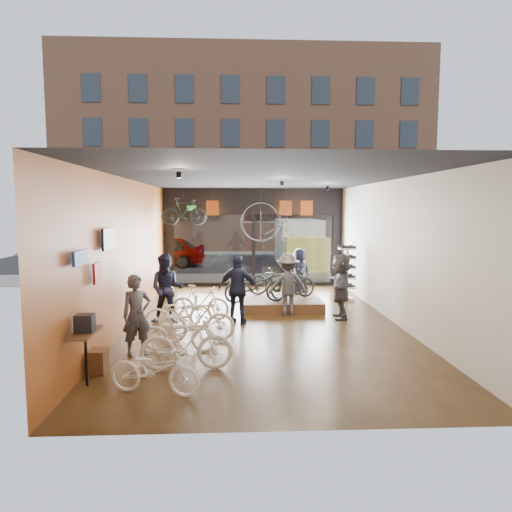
{
  "coord_description": "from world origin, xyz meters",
  "views": [
    {
      "loc": [
        -0.73,
        -11.93,
        3.04
      ],
      "look_at": [
        -0.11,
        1.4,
        1.64
      ],
      "focal_mm": 32.0,
      "sensor_mm": 36.0,
      "label": 1
    }
  ],
  "objects": [
    {
      "name": "exit_sign",
      "position": [
        -2.4,
        5.88,
        3.05
      ],
      "size": [
        0.35,
        0.06,
        0.18
      ],
      "primitive_type": "cube",
      "color": "#198C26",
      "rests_on": "storefront"
    },
    {
      "name": "opposite_building",
      "position": [
        0.0,
        21.5,
        7.0
      ],
      "size": [
        26.0,
        5.0,
        14.0
      ],
      "primitive_type": "cube",
      "color": "brown",
      "rests_on": "ground"
    },
    {
      "name": "hung_bike",
      "position": [
        -2.51,
        4.2,
        2.93
      ],
      "size": [
        1.64,
        0.77,
        0.95
      ],
      "primitive_type": "imported",
      "rotation": [
        0.0,
        0.0,
        1.78
      ],
      "color": "black",
      "rests_on": "ceiling"
    },
    {
      "name": "jersey_right",
      "position": [
        1.97,
        5.2,
        3.05
      ],
      "size": [
        0.45,
        0.03,
        0.55
      ],
      "primitive_type": "cube",
      "color": "#CC5919",
      "rests_on": "ceiling"
    },
    {
      "name": "sidewalk_far",
      "position": [
        0.0,
        19.0,
        0.06
      ],
      "size": [
        30.0,
        2.0,
        0.12
      ],
      "primitive_type": "cube",
      "color": "slate",
      "rests_on": "ground"
    },
    {
      "name": "display_bike_mid",
      "position": [
        1.03,
        1.69,
        0.77
      ],
      "size": [
        1.6,
        1.05,
        0.94
      ],
      "primitive_type": "imported",
      "rotation": [
        0.0,
        0.0,
        2.0
      ],
      "color": "black",
      "rests_on": "display_platform"
    },
    {
      "name": "display_bike_left",
      "position": [
        -0.13,
        1.17,
        0.79
      ],
      "size": [
        1.96,
        1.01,
        0.98
      ],
      "primitive_type": "imported",
      "rotation": [
        0.0,
        0.0,
        1.77
      ],
      "color": "black",
      "rests_on": "display_platform"
    },
    {
      "name": "street_car",
      "position": [
        -4.63,
        12.0,
        0.79
      ],
      "size": [
        4.66,
        1.87,
        1.59
      ],
      "primitive_type": "imported",
      "rotation": [
        0.0,
        0.0,
        -1.57
      ],
      "color": "gray",
      "rests_on": "street_road"
    },
    {
      "name": "wall_merch",
      "position": [
        -3.38,
        -3.5,
        1.3
      ],
      "size": [
        0.4,
        2.4,
        2.6
      ],
      "primitive_type": null,
      "color": "navy",
      "rests_on": "wall_left"
    },
    {
      "name": "floor_bike_0",
      "position": [
        -2.05,
        -4.64,
        0.41
      ],
      "size": [
        1.66,
        0.95,
        0.83
      ],
      "primitive_type": "imported",
      "rotation": [
        0.0,
        0.0,
        1.3
      ],
      "color": "white",
      "rests_on": "ground_plane"
    },
    {
      "name": "jersey_left",
      "position": [
        -1.57,
        5.2,
        3.05
      ],
      "size": [
        0.45,
        0.03,
        0.55
      ],
      "primitive_type": "cube",
      "color": "#CC5919",
      "rests_on": "ceiling"
    },
    {
      "name": "sidewalk_near",
      "position": [
        0.0,
        7.2,
        0.06
      ],
      "size": [
        30.0,
        2.4,
        0.12
      ],
      "primitive_type": "cube",
      "color": "slate",
      "rests_on": "ground"
    },
    {
      "name": "ceiling",
      "position": [
        0.0,
        0.0,
        3.82
      ],
      "size": [
        7.0,
        12.0,
        0.04
      ],
      "primitive_type": "cube",
      "color": "black",
      "rests_on": "ground"
    },
    {
      "name": "display_platform",
      "position": [
        0.66,
        1.71,
        0.15
      ],
      "size": [
        2.4,
        1.8,
        0.3
      ],
      "primitive_type": "cube",
      "color": "#502B1B",
      "rests_on": "ground_plane"
    },
    {
      "name": "floor_bike_3",
      "position": [
        -1.61,
        -1.79,
        0.53
      ],
      "size": [
        1.79,
        0.67,
        1.05
      ],
      "primitive_type": "imported",
      "rotation": [
        0.0,
        0.0,
        1.67
      ],
      "color": "white",
      "rests_on": "ground_plane"
    },
    {
      "name": "customer_5",
      "position": [
        2.18,
        0.38,
        0.9
      ],
      "size": [
        0.68,
        1.71,
        1.81
      ],
      "primitive_type": "imported",
      "rotation": [
        0.0,
        0.0,
        4.63
      ],
      "color": "#3F3F44",
      "rests_on": "ground_plane"
    },
    {
      "name": "customer_3",
      "position": [
        0.76,
        0.81,
        0.88
      ],
      "size": [
        1.19,
        0.76,
        1.76
      ],
      "primitive_type": "imported",
      "rotation": [
        0.0,
        0.0,
        3.23
      ],
      "color": "#3F3F44",
      "rests_on": "ground_plane"
    },
    {
      "name": "customer_2",
      "position": [
        -0.65,
        -0.11,
        0.92
      ],
      "size": [
        1.16,
        0.71,
        1.85
      ],
      "primitive_type": "imported",
      "rotation": [
        0.0,
        0.0,
        2.89
      ],
      "color": "#161C33",
      "rests_on": "ground_plane"
    },
    {
      "name": "wall_right",
      "position": [
        3.52,
        0.0,
        1.9
      ],
      "size": [
        0.04,
        12.0,
        3.8
      ],
      "primitive_type": "cube",
      "color": "beige",
      "rests_on": "ground"
    },
    {
      "name": "street_road",
      "position": [
        0.0,
        15.0,
        -0.01
      ],
      "size": [
        30.0,
        18.0,
        0.02
      ],
      "primitive_type": "cube",
      "color": "black",
      "rests_on": "ground"
    },
    {
      "name": "customer_1",
      "position": [
        -2.53,
        0.05,
        0.92
      ],
      "size": [
        0.91,
        0.72,
        1.84
      ],
      "primitive_type": "imported",
      "rotation": [
        0.0,
        0.0,
        -0.03
      ],
      "color": "#161C33",
      "rests_on": "ground_plane"
    },
    {
      "name": "ground_plane",
      "position": [
        0.0,
        0.0,
        -0.02
      ],
      "size": [
        7.0,
        12.0,
        0.04
      ],
      "primitive_type": "cube",
      "color": "black",
      "rests_on": "ground"
    },
    {
      "name": "floor_bike_5",
      "position": [
        -1.68,
        0.39,
        0.48
      ],
      "size": [
        1.65,
        0.77,
        0.96
      ],
      "primitive_type": "imported",
      "rotation": [
        0.0,
        0.0,
        1.37
      ],
      "color": "white",
      "rests_on": "ground_plane"
    },
    {
      "name": "customer_4",
      "position": [
        1.52,
        3.8,
        0.82
      ],
      "size": [
        0.95,
        0.82,
        1.65
      ],
      "primitive_type": "imported",
      "rotation": [
        0.0,
        0.0,
        3.59
      ],
      "color": "#161C33",
      "rests_on": "ground_plane"
    },
    {
      "name": "storefront",
      "position": [
        0.0,
        6.0,
        1.9
      ],
      "size": [
        7.0,
        0.26,
        3.8
      ],
      "primitive_type": null,
      "color": "black",
      "rests_on": "ground"
    },
    {
      "name": "customer_0",
      "position": [
        -2.77,
        -2.58,
        0.84
      ],
      "size": [
        0.73,
        0.66,
        1.69
      ],
      "primitive_type": "imported",
      "rotation": [
        0.0,
        0.0,
        0.53
      ],
      "color": "#3F3F44",
      "rests_on": "ground_plane"
    },
    {
      "name": "sunglasses_rack",
      "position": [
        2.95,
        2.81,
        0.92
      ],
      "size": [
        0.57,
        0.48,
        1.85
      ],
      "primitive_type": null,
      "rotation": [
        0.0,
        0.0,
        0.06
      ],
      "color": "white",
      "rests_on": "ground_plane"
    },
    {
      "name": "display_bike_right",
      "position": [
        0.61,
        2.33,
        0.79
      ],
      "size": [
        1.89,
        0.7,
        0.99
      ],
      "primitive_type": "imported",
      "rotation": [
        0.0,
        0.0,
        1.55
      ],
      "color": "black",
      "rests_on": "display_platform"
    },
    {
      "name": "jersey_mid",
      "position": [
        1.19,
        5.2,
        3.05
      ],
      "size": [
        0.45,
        0.03,
        0.55
      ],
      "primitive_type": "cube",
      "color": "#CC5919",
      "rests_on": "ceiling"
    },
    {
      "name": "wall_left",
      "position": [
        -3.52,
        0.0,
        1.9
      ],
      "size": [
        0.04,
        12.0,
        3.8
      ],
      "primitive_type": "cube",
      "color": "#B15821",
      "rests_on": "ground"
    },
    {
      "name": "floor_bike_4",
      "position": [
        -2.16,
        -0.56,
        0.44
      ],
      "size": [
        1.75,
        0.9,
        0.88
      ],
      "primitive_type": "imported",
      "rotation": [
        0.0,
        0.0,
        1.77
      ],
      "color": "white",
      "rests_on": "ground_plane"
    },
    {
      "name": "box_truck",
      "position": [
        2.6,
        11.0,
        1.22
      ],
      "size": [
        2.07,
        6.21,
        2.45
      ],
      "primitive_type": null,
      "color": "silver",
      "rests_on": "street_road"
    },
    {
      "name": "floor_bike_1",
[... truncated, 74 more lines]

